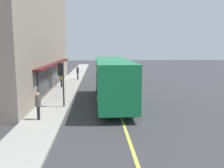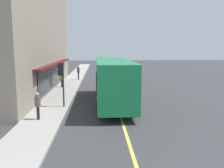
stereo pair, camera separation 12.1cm
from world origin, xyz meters
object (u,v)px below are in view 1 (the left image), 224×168
Objects in this scene: traffic_light at (61,74)px; pedestrian_mid_block at (78,71)px; car_maroon at (125,76)px; pedestrian_by_curb at (61,77)px; pedestrian_at_corner at (38,103)px; bus at (112,79)px.

traffic_light is 1.72× the size of pedestrian_mid_block.
traffic_light is at bearing 154.87° from car_maroon.
pedestrian_by_curb is (-4.53, 7.53, 0.48)m from car_maroon.
pedestrian_mid_block is (14.79, -0.03, -1.25)m from traffic_light.
pedestrian_at_corner is at bearing -178.35° from pedestrian_by_curb.
car_maroon is 2.45× the size of pedestrian_by_curb.
traffic_light is 14.83m from car_maroon.
bus is 12.33m from car_maroon.
pedestrian_at_corner is at bearing 176.91° from pedestrian_mid_block.
pedestrian_mid_block is 6.13m from pedestrian_by_curb.
pedestrian_at_corner is 17.98m from pedestrian_mid_block.
car_maroon is (12.02, -2.44, -1.24)m from bus.
bus is 3.49× the size of traffic_light.
car_maroon is at bearing -23.55° from pedestrian_at_corner.
traffic_light is 8.99m from pedestrian_by_curb.
bus is 9.09m from pedestrian_by_curb.
bus is at bearing -164.32° from pedestrian_mid_block.
bus reaches higher than car_maroon.
car_maroon is (13.33, -6.25, -1.79)m from traffic_light.
pedestrian_mid_block is (17.96, -0.97, 0.14)m from pedestrian_at_corner.
traffic_light is at bearing -16.47° from pedestrian_at_corner.
bus reaches higher than traffic_light.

